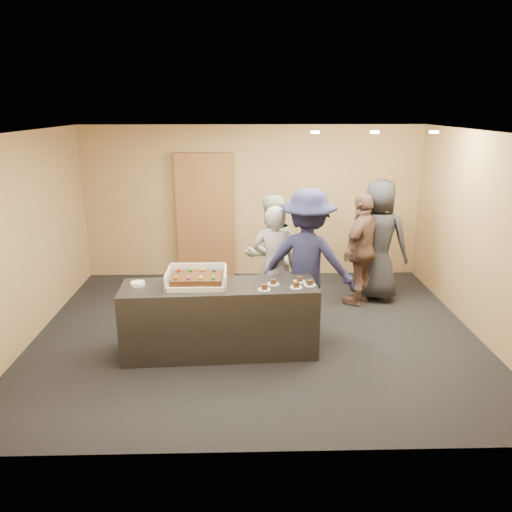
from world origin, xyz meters
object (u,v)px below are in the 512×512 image
at_px(person_sage_man, 270,253).
at_px(person_navy_man, 308,262).
at_px(serving_counter, 220,319).
at_px(plate_stack, 138,284).
at_px(person_brown_extra, 362,249).
at_px(storage_cabinet, 205,216).
at_px(person_server_grey, 274,266).
at_px(person_dark_suit, 378,240).
at_px(sheet_cake, 197,278).
at_px(cake_box, 197,281).

relative_size(person_sage_man, person_navy_man, 0.89).
bearing_deg(serving_counter, plate_stack, 175.50).
distance_m(person_navy_man, person_brown_extra, 1.37).
relative_size(storage_cabinet, person_server_grey, 1.30).
bearing_deg(person_dark_suit, person_server_grey, 59.75).
distance_m(serving_counter, person_server_grey, 1.21).
height_order(storage_cabinet, plate_stack, storage_cabinet).
bearing_deg(plate_stack, person_navy_man, 15.89).
bearing_deg(plate_stack, storage_cabinet, 78.01).
height_order(sheet_cake, person_server_grey, person_server_grey).
bearing_deg(storage_cabinet, person_navy_man, -56.58).
height_order(serving_counter, person_server_grey, person_server_grey).
relative_size(serving_counter, person_server_grey, 1.39).
height_order(serving_counter, person_navy_man, person_navy_man).
bearing_deg(person_sage_man, person_navy_man, 92.74).
height_order(serving_counter, cake_box, cake_box).
distance_m(cake_box, sheet_cake, 0.06).
bearing_deg(person_navy_man, cake_box, 41.88).
xyz_separation_m(person_sage_man, person_brown_extra, (1.43, 0.16, 0.00)).
bearing_deg(storage_cabinet, person_server_grey, -62.24).
relative_size(person_server_grey, person_dark_suit, 0.89).
bearing_deg(person_navy_man, storage_cabinet, -37.85).
height_order(person_server_grey, person_brown_extra, person_brown_extra).
relative_size(serving_counter, person_navy_man, 1.21).
relative_size(person_brown_extra, person_dark_suit, 0.91).
height_order(sheet_cake, person_brown_extra, person_brown_extra).
relative_size(storage_cabinet, sheet_cake, 3.63).
bearing_deg(cake_box, person_dark_suit, 33.49).
bearing_deg(person_server_grey, person_navy_man, 168.74).
bearing_deg(person_navy_man, serving_counter, 47.56).
height_order(cake_box, person_sage_man, person_sage_man).
bearing_deg(person_navy_man, person_sage_man, -41.22).
bearing_deg(person_brown_extra, person_navy_man, -4.95).
height_order(person_sage_man, person_dark_suit, person_dark_suit).
xyz_separation_m(storage_cabinet, plate_stack, (-0.63, -2.95, -0.20)).
relative_size(storage_cabinet, person_dark_suit, 1.16).
xyz_separation_m(person_server_grey, person_sage_man, (-0.03, 0.57, 0.02)).
xyz_separation_m(person_server_grey, person_dark_suit, (1.69, 0.94, 0.11)).
xyz_separation_m(person_brown_extra, person_dark_suit, (0.29, 0.21, 0.08)).
distance_m(cake_box, person_sage_man, 1.72).
xyz_separation_m(cake_box, plate_stack, (-0.72, -0.00, -0.03)).
bearing_deg(person_navy_man, sheet_cake, 42.77).
xyz_separation_m(storage_cabinet, person_dark_suit, (2.80, -1.16, -0.15)).
xyz_separation_m(person_navy_man, person_brown_extra, (0.97, 0.96, -0.11)).
distance_m(plate_stack, person_navy_man, 2.25).
xyz_separation_m(storage_cabinet, person_sage_man, (1.08, -1.53, -0.24)).
relative_size(serving_counter, plate_stack, 13.81).
height_order(plate_stack, person_navy_man, person_navy_man).
bearing_deg(sheet_cake, person_server_grey, 40.83).
distance_m(person_server_grey, person_brown_extra, 1.58).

